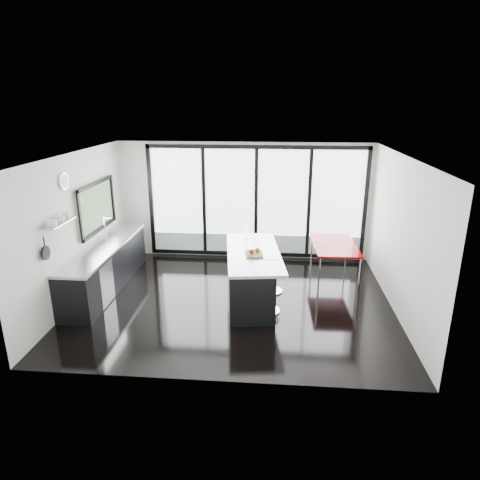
# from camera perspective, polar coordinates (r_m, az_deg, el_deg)

# --- Properties ---
(floor) EXTENTS (6.00, 5.00, 0.00)m
(floor) POSITION_cam_1_polar(r_m,az_deg,el_deg) (8.39, -0.86, -8.10)
(floor) COLOR black
(floor) RESTS_ON ground
(ceiling) EXTENTS (6.00, 5.00, 0.00)m
(ceiling) POSITION_cam_1_polar(r_m,az_deg,el_deg) (7.58, -0.97, 11.23)
(ceiling) COLOR white
(ceiling) RESTS_ON wall_back
(wall_back) EXTENTS (6.00, 0.09, 2.80)m
(wall_back) POSITION_cam_1_polar(r_m,az_deg,el_deg) (10.26, 1.99, 4.39)
(wall_back) COLOR silver
(wall_back) RESTS_ON ground
(wall_front) EXTENTS (6.00, 0.00, 2.80)m
(wall_front) POSITION_cam_1_polar(r_m,az_deg,el_deg) (5.55, -3.53, -6.55)
(wall_front) COLOR silver
(wall_front) RESTS_ON ground
(wall_left) EXTENTS (0.26, 5.00, 2.80)m
(wall_left) POSITION_cam_1_polar(r_m,az_deg,el_deg) (8.88, -20.23, 3.00)
(wall_left) COLOR silver
(wall_left) RESTS_ON ground
(wall_right) EXTENTS (0.00, 5.00, 2.80)m
(wall_right) POSITION_cam_1_polar(r_m,az_deg,el_deg) (8.15, 20.58, 0.47)
(wall_right) COLOR silver
(wall_right) RESTS_ON ground
(counter_cabinets) EXTENTS (0.69, 3.24, 1.36)m
(counter_cabinets) POSITION_cam_1_polar(r_m,az_deg,el_deg) (9.20, -17.46, -3.41)
(counter_cabinets) COLOR black
(counter_cabinets) RESTS_ON floor
(island) EXTENTS (1.28, 2.47, 1.25)m
(island) POSITION_cam_1_polar(r_m,az_deg,el_deg) (8.32, 1.24, -4.64)
(island) COLOR black
(island) RESTS_ON floor
(bar_stool_near) EXTENTS (0.56, 0.56, 0.75)m
(bar_stool_near) POSITION_cam_1_polar(r_m,az_deg,el_deg) (7.85, 3.68, -7.05)
(bar_stool_near) COLOR silver
(bar_stool_near) RESTS_ON floor
(bar_stool_far) EXTENTS (0.53, 0.53, 0.69)m
(bar_stool_far) POSITION_cam_1_polar(r_m,az_deg,el_deg) (8.67, 4.30, -4.77)
(bar_stool_far) COLOR silver
(bar_stool_far) RESTS_ON floor
(red_table) EXTENTS (0.92, 1.56, 0.82)m
(red_table) POSITION_cam_1_polar(r_m,az_deg,el_deg) (9.36, 12.35, -2.93)
(red_table) COLOR #930405
(red_table) RESTS_ON floor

